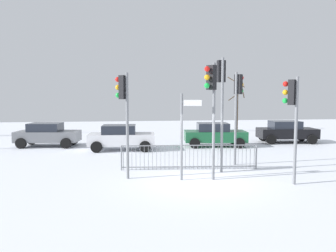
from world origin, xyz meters
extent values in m
plane|color=white|center=(0.00, 0.00, 0.00)|extent=(60.00, 60.00, 0.00)
cylinder|color=slate|center=(0.55, 0.22, 2.20)|extent=(0.11, 0.11, 4.41)
cube|color=black|center=(0.42, 0.12, 3.86)|extent=(0.37, 0.39, 0.90)
sphere|color=red|center=(0.22, -0.03, 4.16)|extent=(0.20, 0.20, 0.20)
sphere|color=orange|center=(0.22, -0.03, 3.86)|extent=(0.20, 0.20, 0.20)
sphere|color=green|center=(0.22, -0.03, 3.56)|extent=(0.20, 0.20, 0.20)
cylinder|color=slate|center=(3.28, -0.81, 1.93)|extent=(0.11, 0.11, 3.86)
cube|color=black|center=(3.17, -0.70, 3.31)|extent=(0.38, 0.38, 0.90)
sphere|color=red|center=(2.99, -0.52, 3.61)|extent=(0.20, 0.20, 0.20)
sphere|color=orange|center=(2.99, -0.52, 3.31)|extent=(0.20, 0.20, 0.20)
sphere|color=green|center=(2.99, -0.52, 3.01)|extent=(0.20, 0.20, 0.20)
cylinder|color=slate|center=(1.22, 1.45, 2.37)|extent=(0.11, 0.11, 4.74)
cube|color=black|center=(1.21, 1.61, 4.19)|extent=(0.34, 0.25, 0.90)
sphere|color=red|center=(1.18, 1.86, 4.49)|extent=(0.20, 0.20, 0.20)
sphere|color=orange|center=(1.18, 1.86, 4.19)|extent=(0.20, 0.20, 0.20)
sphere|color=green|center=(1.18, 1.86, 3.89)|extent=(0.20, 0.20, 0.20)
cylinder|color=slate|center=(2.26, 2.82, 2.12)|extent=(0.11, 0.11, 4.25)
cube|color=black|center=(2.39, 2.92, 3.70)|extent=(0.37, 0.39, 0.90)
sphere|color=red|center=(2.59, 3.07, 4.00)|extent=(0.20, 0.20, 0.20)
sphere|color=orange|center=(2.59, 3.07, 3.70)|extent=(0.20, 0.20, 0.20)
sphere|color=green|center=(2.59, 3.07, 3.40)|extent=(0.20, 0.20, 0.20)
cylinder|color=slate|center=(-2.67, 0.81, 2.03)|extent=(0.11, 0.11, 4.06)
cube|color=black|center=(-2.81, 0.90, 3.51)|extent=(0.36, 0.39, 0.90)
sphere|color=red|center=(-3.01, 1.04, 3.81)|extent=(0.20, 0.20, 0.20)
sphere|color=orange|center=(-3.01, 1.04, 3.51)|extent=(0.20, 0.20, 0.20)
sphere|color=green|center=(-3.01, 1.04, 3.21)|extent=(0.20, 0.20, 0.20)
cylinder|color=slate|center=(-0.66, 0.31, 1.64)|extent=(0.09, 0.09, 3.27)
cube|color=white|center=(-0.28, 0.20, 2.92)|extent=(0.68, 0.23, 0.22)
cube|color=slate|center=(-0.01, 2.10, 1.05)|extent=(5.84, 0.48, 0.04)
cube|color=slate|center=(-0.01, 2.10, 0.12)|extent=(5.84, 0.48, 0.04)
cylinder|color=slate|center=(-2.84, 2.31, 0.53)|extent=(0.02, 0.02, 1.05)
cylinder|color=slate|center=(-2.66, 2.30, 0.53)|extent=(0.02, 0.02, 1.05)
cylinder|color=slate|center=(-2.49, 2.29, 0.53)|extent=(0.02, 0.02, 1.05)
cylinder|color=slate|center=(-2.31, 2.27, 0.53)|extent=(0.02, 0.02, 1.05)
cylinder|color=slate|center=(-2.13, 2.26, 0.53)|extent=(0.02, 0.02, 1.05)
cylinder|color=slate|center=(-1.95, 2.25, 0.53)|extent=(0.02, 0.02, 1.05)
cylinder|color=slate|center=(-1.78, 2.24, 0.53)|extent=(0.02, 0.02, 1.05)
cylinder|color=slate|center=(-1.60, 2.22, 0.53)|extent=(0.02, 0.02, 1.05)
cylinder|color=slate|center=(-1.42, 2.21, 0.53)|extent=(0.02, 0.02, 1.05)
cylinder|color=slate|center=(-1.25, 2.20, 0.53)|extent=(0.02, 0.02, 1.05)
cylinder|color=slate|center=(-1.07, 2.18, 0.53)|extent=(0.02, 0.02, 1.05)
cylinder|color=slate|center=(-0.89, 2.17, 0.53)|extent=(0.02, 0.02, 1.05)
cylinder|color=slate|center=(-0.72, 2.16, 0.53)|extent=(0.02, 0.02, 1.05)
cylinder|color=slate|center=(-0.54, 2.14, 0.53)|extent=(0.02, 0.02, 1.05)
cylinder|color=slate|center=(-0.36, 2.13, 0.53)|extent=(0.02, 0.02, 1.05)
cylinder|color=slate|center=(-0.19, 2.12, 0.53)|extent=(0.02, 0.02, 1.05)
cylinder|color=slate|center=(-0.01, 2.10, 0.53)|extent=(0.02, 0.02, 1.05)
cylinder|color=slate|center=(0.17, 2.09, 0.53)|extent=(0.02, 0.02, 1.05)
cylinder|color=slate|center=(0.35, 2.08, 0.53)|extent=(0.02, 0.02, 1.05)
cylinder|color=slate|center=(0.52, 2.06, 0.53)|extent=(0.02, 0.02, 1.05)
cylinder|color=slate|center=(0.70, 2.05, 0.53)|extent=(0.02, 0.02, 1.05)
cylinder|color=slate|center=(0.88, 2.04, 0.53)|extent=(0.02, 0.02, 1.05)
cylinder|color=slate|center=(1.05, 2.02, 0.53)|extent=(0.02, 0.02, 1.05)
cylinder|color=slate|center=(1.23, 2.01, 0.53)|extent=(0.02, 0.02, 1.05)
cylinder|color=slate|center=(1.41, 2.00, 0.53)|extent=(0.02, 0.02, 1.05)
cylinder|color=slate|center=(1.58, 1.98, 0.53)|extent=(0.02, 0.02, 1.05)
cylinder|color=slate|center=(1.76, 1.97, 0.53)|extent=(0.02, 0.02, 1.05)
cylinder|color=slate|center=(1.94, 1.96, 0.53)|extent=(0.02, 0.02, 1.05)
cylinder|color=slate|center=(2.12, 1.95, 0.53)|extent=(0.02, 0.02, 1.05)
cylinder|color=slate|center=(2.29, 1.93, 0.53)|extent=(0.02, 0.02, 1.05)
cylinder|color=slate|center=(2.47, 1.92, 0.53)|extent=(0.02, 0.02, 1.05)
cylinder|color=slate|center=(2.65, 1.91, 0.53)|extent=(0.02, 0.02, 1.05)
cylinder|color=slate|center=(2.82, 1.89, 0.53)|extent=(0.02, 0.02, 1.05)
cylinder|color=slate|center=(-2.93, 2.32, 0.53)|extent=(0.06, 0.06, 1.05)
cylinder|color=slate|center=(2.91, 1.89, 0.53)|extent=(0.06, 0.06, 1.05)
cube|color=#195933|center=(2.83, 8.52, 0.65)|extent=(3.96, 2.10, 0.65)
cube|color=#1E232D|center=(2.68, 8.53, 1.20)|extent=(2.05, 1.69, 0.55)
cylinder|color=black|center=(4.26, 9.22, 0.32)|extent=(0.66, 0.29, 0.64)
cylinder|color=black|center=(4.08, 7.53, 0.32)|extent=(0.66, 0.29, 0.64)
cylinder|color=black|center=(1.58, 9.51, 0.32)|extent=(0.66, 0.29, 0.64)
cylinder|color=black|center=(1.40, 7.82, 0.32)|extent=(0.66, 0.29, 0.64)
cube|color=slate|center=(-7.54, 9.79, 0.65)|extent=(3.97, 2.12, 0.65)
cube|color=#1E232D|center=(-7.69, 9.80, 1.20)|extent=(2.06, 1.70, 0.55)
cylinder|color=black|center=(-6.11, 10.48, 0.32)|extent=(0.66, 0.29, 0.64)
cylinder|color=black|center=(-6.30, 8.79, 0.32)|extent=(0.66, 0.29, 0.64)
cylinder|color=black|center=(-8.79, 10.78, 0.32)|extent=(0.66, 0.29, 0.64)
cylinder|color=black|center=(-8.98, 9.09, 0.32)|extent=(0.66, 0.29, 0.64)
cube|color=black|center=(8.10, 9.59, 0.65)|extent=(3.94, 2.05, 0.65)
cube|color=#1E232D|center=(7.95, 9.60, 1.20)|extent=(2.03, 1.67, 0.55)
cylinder|color=black|center=(9.53, 10.31, 0.32)|extent=(0.66, 0.28, 0.64)
cylinder|color=black|center=(9.37, 8.61, 0.32)|extent=(0.66, 0.28, 0.64)
cylinder|color=black|center=(6.84, 10.56, 0.32)|extent=(0.66, 0.28, 0.64)
cylinder|color=black|center=(6.68, 8.86, 0.32)|extent=(0.66, 0.28, 0.64)
cube|color=silver|center=(-2.96, 7.79, 0.65)|extent=(3.89, 1.92, 0.65)
cube|color=#1E232D|center=(-3.11, 7.80, 1.20)|extent=(1.98, 1.61, 0.55)
cylinder|color=black|center=(-1.56, 8.56, 0.32)|extent=(0.65, 0.26, 0.64)
cylinder|color=black|center=(-1.66, 6.87, 0.32)|extent=(0.65, 0.26, 0.64)
cylinder|color=black|center=(-4.25, 8.72, 0.32)|extent=(0.65, 0.26, 0.64)
cylinder|color=black|center=(-4.35, 7.02, 0.32)|extent=(0.65, 0.26, 0.64)
cylinder|color=#473828|center=(7.06, 17.07, 2.43)|extent=(0.24, 0.24, 4.86)
cylinder|color=#473828|center=(6.95, 17.60, 3.07)|extent=(1.11, 0.30, 0.76)
cylinder|color=#473828|center=(7.54, 16.82, 3.37)|extent=(0.61, 1.03, 0.86)
cylinder|color=#473828|center=(6.74, 16.42, 4.31)|extent=(1.39, 0.73, 0.95)
camera|label=1|loc=(-2.76, -12.35, 3.22)|focal=36.83mm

